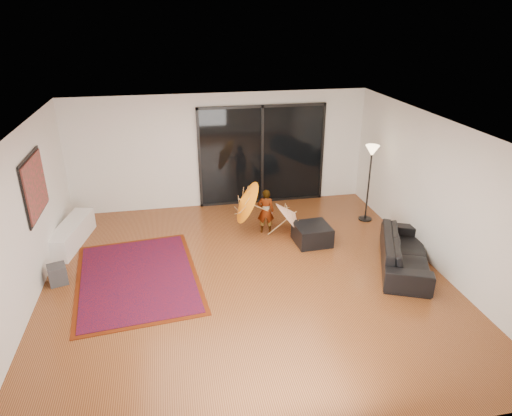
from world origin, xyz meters
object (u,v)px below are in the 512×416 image
object	(u,v)px
sofa	(405,252)
ottoman	(312,234)
child	(266,211)
media_console	(72,234)

from	to	relation	value
sofa	ottoman	distance (m)	1.86
ottoman	child	xyz separation A→B (m)	(-0.83, 0.66, 0.29)
ottoman	child	distance (m)	1.10
ottoman	child	size ratio (longest dim) A/B	0.70
sofa	child	distance (m)	2.93
sofa	ottoman	bearing A→B (deg)	71.96
sofa	ottoman	world-z (taller)	sofa
media_console	ottoman	size ratio (longest dim) A/B	2.37
media_console	ottoman	distance (m)	4.89
child	ottoman	bearing A→B (deg)	154.29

